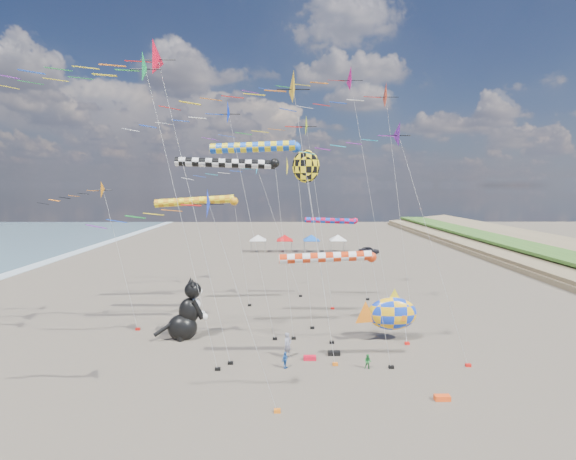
# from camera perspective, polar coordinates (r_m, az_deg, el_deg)

# --- Properties ---
(ground) EXTENTS (260.00, 260.00, 0.00)m
(ground) POSITION_cam_1_polar(r_m,az_deg,el_deg) (26.72, 2.71, -22.22)
(ground) COLOR brown
(ground) RESTS_ON ground
(delta_kite_0) EXTENTS (11.59, 2.62, 21.97)m
(delta_kite_0) POSITION_cam_1_polar(r_m,az_deg,el_deg) (43.54, 12.05, 16.01)
(delta_kite_0) COLOR red
(delta_kite_0) RESTS_ON ground
(delta_kite_1) EXTENTS (14.86, 2.94, 25.18)m
(delta_kite_1) POSITION_cam_1_polar(r_m,az_deg,el_deg) (49.43, 7.73, 18.45)
(delta_kite_1) COLOR #CD0668
(delta_kite_1) RESTS_ON ground
(delta_kite_2) EXTENTS (12.41, 2.18, 19.29)m
(delta_kite_2) POSITION_cam_1_polar(r_m,az_deg,el_deg) (44.71, 0.17, 12.55)
(delta_kite_2) COLOR #C9E51D
(delta_kite_2) RESTS_ON ground
(delta_kite_3) EXTENTS (11.87, 1.87, 15.41)m
(delta_kite_3) POSITION_cam_1_polar(r_m,az_deg,el_deg) (49.66, -4.68, 7.49)
(delta_kite_3) COLOR #23A4DD
(delta_kite_3) RESTS_ON ground
(delta_kite_4) EXTENTS (10.02, 1.95, 18.90)m
(delta_kite_4) POSITION_cam_1_polar(r_m,az_deg,el_deg) (36.01, -7.75, 13.69)
(delta_kite_4) COLOR #0627D2
(delta_kite_4) RESTS_ON ground
(delta_kite_5) EXTENTS (11.48, 2.37, 19.88)m
(delta_kite_5) POSITION_cam_1_polar(r_m,az_deg,el_deg) (30.71, -1.66, 16.77)
(delta_kite_5) COLOR yellow
(delta_kite_5) RESTS_ON ground
(delta_kite_6) EXTENTS (9.56, 1.71, 12.49)m
(delta_kite_6) POSITION_cam_1_polar(r_m,az_deg,el_deg) (24.21, -12.55, 2.57)
(delta_kite_6) COLOR #1A34D4
(delta_kite_6) RESTS_ON ground
(delta_kite_7) EXTENTS (8.64, 1.70, 13.03)m
(delta_kite_7) POSITION_cam_1_polar(r_m,az_deg,el_deg) (41.51, -24.54, 4.21)
(delta_kite_7) COLOR orange
(delta_kite_7) RESTS_ON ground
(delta_kite_8) EXTENTS (14.49, 2.64, 22.40)m
(delta_kite_8) POSITION_cam_1_polar(r_m,az_deg,el_deg) (32.70, -17.16, 20.14)
(delta_kite_8) COLOR red
(delta_kite_8) RESTS_ON ground
(delta_kite_9) EXTENTS (12.06, 2.15, 21.05)m
(delta_kite_9) POSITION_cam_1_polar(r_m,az_deg,el_deg) (31.50, -17.95, 18.47)
(delta_kite_9) COLOR #179B4A
(delta_kite_9) RESTS_ON ground
(delta_kite_10) EXTENTS (10.50, 1.85, 16.84)m
(delta_kite_10) POSITION_cam_1_polar(r_m,az_deg,el_deg) (30.94, 13.92, 11.16)
(delta_kite_10) COLOR #6E19A0
(delta_kite_10) RESTS_ON ground
(windsock_0) EXTENTS (9.64, 0.87, 11.35)m
(windsock_0) POSITION_cam_1_polar(r_m,az_deg,el_deg) (46.48, -11.22, 3.57)
(windsock_0) COLOR orange
(windsock_0) RESTS_ON ground
(windsock_1) EXTENTS (7.09, 0.61, 9.04)m
(windsock_1) POSITION_cam_1_polar(r_m,az_deg,el_deg) (48.43, 5.75, 1.09)
(windsock_1) COLOR #BF0D36
(windsock_1) RESTS_ON ground
(windsock_2) EXTENTS (8.86, 0.90, 16.15)m
(windsock_2) POSITION_cam_1_polar(r_m,az_deg,el_deg) (38.35, -3.81, 10.37)
(windsock_2) COLOR blue
(windsock_2) RESTS_ON ground
(windsock_3) EXTENTS (7.85, 0.69, 8.08)m
(windsock_3) POSITION_cam_1_polar(r_m,az_deg,el_deg) (30.13, 5.47, -3.56)
(windsock_3) COLOR red
(windsock_3) RESTS_ON ground
(windsock_4) EXTENTS (9.42, 0.74, 14.62)m
(windsock_4) POSITION_cam_1_polar(r_m,az_deg,el_deg) (35.76, -7.32, 8.32)
(windsock_4) COLOR black
(windsock_4) RESTS_ON ground
(angelfish_kite) EXTENTS (3.74, 3.02, 15.36)m
(angelfish_kite) POSITION_cam_1_polar(r_m,az_deg,el_deg) (36.54, 1.99, 7.91)
(angelfish_kite) COLOR yellow
(angelfish_kite) RESTS_ON ground
(cat_inflatable) EXTENTS (4.10, 3.12, 4.97)m
(cat_inflatable) POSITION_cam_1_polar(r_m,az_deg,el_deg) (38.05, -12.90, -9.73)
(cat_inflatable) COLOR black
(cat_inflatable) RESTS_ON ground
(fish_inflatable) EXTENTS (5.39, 2.45, 4.27)m
(fish_inflatable) POSITION_cam_1_polar(r_m,az_deg,el_deg) (37.67, 13.00, -10.28)
(fish_inflatable) COLOR blue
(fish_inflatable) RESTS_ON ground
(person_adult) EXTENTS (0.79, 0.78, 1.84)m
(person_adult) POSITION_cam_1_polar(r_m,az_deg,el_deg) (33.71, -0.05, -14.41)
(person_adult) COLOR gray
(person_adult) RESTS_ON ground
(child_green) EXTENTS (0.60, 0.54, 1.02)m
(child_green) POSITION_cam_1_polar(r_m,az_deg,el_deg) (32.40, 10.11, -16.13)
(child_green) COLOR #258637
(child_green) RESTS_ON ground
(child_blue) EXTENTS (0.62, 0.71, 1.15)m
(child_blue) POSITION_cam_1_polar(r_m,az_deg,el_deg) (32.03, -0.38, -16.18)
(child_blue) COLOR #2D69B9
(child_blue) RESTS_ON ground
(kite_bag_0) EXTENTS (0.90, 0.44, 0.30)m
(kite_bag_0) POSITION_cam_1_polar(r_m,az_deg,el_deg) (34.55, 5.85, -15.29)
(kite_bag_0) COLOR black
(kite_bag_0) RESTS_ON ground
(kite_bag_1) EXTENTS (0.90, 0.44, 0.30)m
(kite_bag_1) POSITION_cam_1_polar(r_m,az_deg,el_deg) (44.03, 11.03, -10.71)
(kite_bag_1) COLOR blue
(kite_bag_1) RESTS_ON ground
(kite_bag_2) EXTENTS (0.90, 0.44, 0.30)m
(kite_bag_2) POSITION_cam_1_polar(r_m,az_deg,el_deg) (29.38, 18.99, -19.50)
(kite_bag_2) COLOR #FE4C15
(kite_bag_2) RESTS_ON ground
(kite_bag_3) EXTENTS (0.90, 0.44, 0.30)m
(kite_bag_3) POSITION_cam_1_polar(r_m,az_deg,el_deg) (33.56, 2.78, -15.92)
(kite_bag_3) COLOR red
(kite_bag_3) RESTS_ON ground
(tent_row) EXTENTS (19.20, 4.20, 3.80)m
(tent_row) POSITION_cam_1_polar(r_m,az_deg,el_deg) (84.14, 1.28, -0.70)
(tent_row) COLOR silver
(tent_row) RESTS_ON ground
(parked_car) EXTENTS (3.95, 2.01, 1.29)m
(parked_car) POSITION_cam_1_polar(r_m,az_deg,el_deg) (83.96, 10.25, -2.53)
(parked_car) COLOR #26262D
(parked_car) RESTS_ON ground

